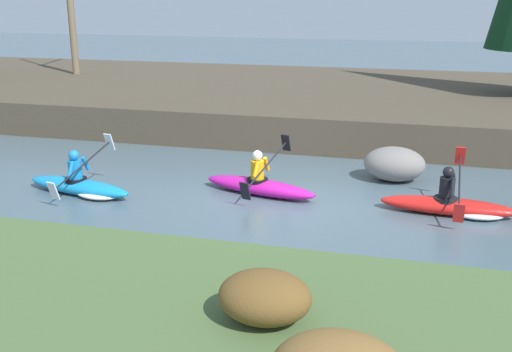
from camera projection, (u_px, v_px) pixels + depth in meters
ground_plane at (289, 200)px, 13.03m from camera, size 90.00×90.00×0.00m
riverbank_far at (343, 102)px, 21.64m from camera, size 44.00×11.56×1.04m
bare_tree_upstream at (72, 5)px, 24.14m from camera, size 3.26×3.22×5.88m
shrub_clump_second at (265, 297)px, 7.19m from camera, size 1.14×0.95×0.62m
kayaker_lead at (454, 205)px, 12.13m from camera, size 2.78×2.07×1.20m
kayaker_middle at (260, 185)px, 13.34m from camera, size 2.78×2.05×1.20m
kayaker_trailing at (82, 186)px, 13.34m from camera, size 2.79×2.06×1.20m
boulder_midstream at (394, 164)px, 14.27m from camera, size 1.45×1.13×0.82m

